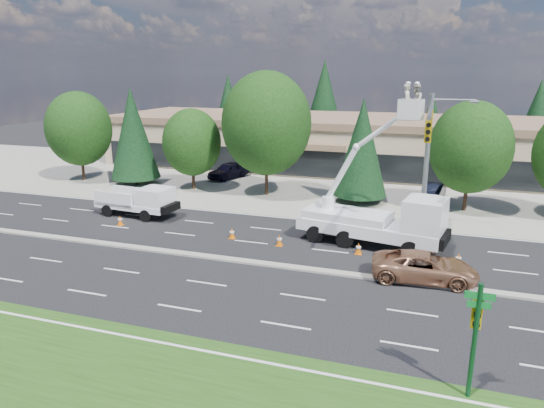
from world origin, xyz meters
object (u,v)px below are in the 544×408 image
(utility_pickup, at_px, (140,204))
(bucket_truck, at_px, (381,215))
(street_sign_pole, at_px, (476,328))
(signal_mast, at_px, (428,144))
(minivan, at_px, (424,267))

(utility_pickup, height_order, bucket_truck, bucket_truck)
(street_sign_pole, xyz_separation_m, utility_pickup, (-21.73, 14.39, -1.52))
(signal_mast, bearing_deg, utility_pickup, -176.93)
(signal_mast, relative_size, utility_pickup, 1.69)
(utility_pickup, xyz_separation_m, minivan, (20.11, -5.39, -0.19))
(street_sign_pole, bearing_deg, bucket_truck, 107.87)
(signal_mast, distance_m, minivan, 8.37)
(signal_mast, xyz_separation_m, utility_pickup, (-19.76, -1.06, -5.13))
(utility_pickup, height_order, minivan, utility_pickup)
(street_sign_pole, distance_m, bucket_truck, 14.02)
(signal_mast, relative_size, street_sign_pole, 2.54)
(signal_mast, distance_m, street_sign_pole, 15.99)
(bucket_truck, height_order, minivan, bucket_truck)
(signal_mast, height_order, bucket_truck, bucket_truck)
(utility_pickup, bearing_deg, bucket_truck, 1.51)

